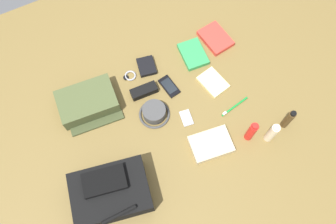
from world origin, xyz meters
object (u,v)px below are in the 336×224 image
object	(u,v)px
sunscreen_spray	(251,132)
wristwatch	(130,76)
backpack	(111,192)
travel_guidebook	(193,54)
paperback_novel	(215,39)
cell_phone	(169,86)
media_player	(186,118)
notepad	(213,82)
bucket_hat	(154,112)
cologne_bottle	(288,119)
toiletry_pouch	(88,103)
toothbrush	(233,107)
sunglasses_case	(144,91)
lotion_bottle	(272,133)
folded_towel	(211,144)
wallet	(147,66)

from	to	relation	value
sunscreen_spray	wristwatch	world-z (taller)	sunscreen_spray
backpack	travel_guidebook	distance (m)	0.86
paperback_novel	cell_phone	bearing A→B (deg)	21.74
media_player	notepad	size ratio (longest dim) A/B	0.61
bucket_hat	paperback_novel	bearing A→B (deg)	-153.44
backpack	cologne_bottle	world-z (taller)	backpack
notepad	wristwatch	bearing A→B (deg)	-43.46
travel_guidebook	cell_phone	xyz separation A→B (m)	(0.21, 0.11, -0.01)
bucket_hat	notepad	distance (m)	0.36
cell_phone	bucket_hat	bearing A→B (deg)	37.47
backpack	sunscreen_spray	bearing A→B (deg)	176.54
toiletry_pouch	bucket_hat	size ratio (longest dim) A/B	1.91
toothbrush	wristwatch	bearing A→B (deg)	-45.71
travel_guidebook	sunglasses_case	world-z (taller)	sunglasses_case
bucket_hat	lotion_bottle	xyz separation A→B (m)	(-0.45, 0.37, 0.05)
folded_towel	wallet	bearing A→B (deg)	-80.43
toiletry_pouch	notepad	xyz separation A→B (m)	(-0.64, 0.18, -0.03)
bucket_hat	paperback_novel	distance (m)	0.57
wallet	folded_towel	size ratio (longest dim) A/B	0.55
travel_guidebook	folded_towel	size ratio (longest dim) A/B	0.91
lotion_bottle	notepad	world-z (taller)	lotion_bottle
sunglasses_case	wallet	bearing A→B (deg)	-117.18
paperback_novel	sunglasses_case	world-z (taller)	sunglasses_case
cologne_bottle	notepad	distance (m)	0.43
media_player	notepad	world-z (taller)	notepad
wallet	bucket_hat	bearing A→B (deg)	84.14
paperback_novel	wristwatch	world-z (taller)	paperback_novel
bucket_hat	lotion_bottle	world-z (taller)	lotion_bottle
backpack	wristwatch	size ratio (longest dim) A/B	5.39
wallet	folded_towel	distance (m)	0.55
backpack	cell_phone	world-z (taller)	backpack
toiletry_pouch	sunglasses_case	distance (m)	0.29
cologne_bottle	toothbrush	xyz separation A→B (m)	(0.18, -0.20, -0.07)
lotion_bottle	cologne_bottle	bearing A→B (deg)	-168.19
folded_towel	wristwatch	bearing A→B (deg)	-69.78
lotion_bottle	folded_towel	size ratio (longest dim) A/B	0.82
sunscreen_spray	toothbrush	bearing A→B (deg)	-95.29
cologne_bottle	toiletry_pouch	bearing A→B (deg)	-32.96
bucket_hat	cell_phone	xyz separation A→B (m)	(-0.14, -0.11, -0.02)
bucket_hat	sunscreen_spray	xyz separation A→B (m)	(-0.36, 0.32, 0.05)
cell_phone	folded_towel	world-z (taller)	folded_towel
bucket_hat	toothbrush	bearing A→B (deg)	158.19
bucket_hat	notepad	size ratio (longest dim) A/B	1.06
sunscreen_spray	toothbrush	distance (m)	0.18
cologne_bottle	media_player	distance (m)	0.50
toothbrush	sunglasses_case	xyz separation A→B (m)	(0.37, -0.29, 0.01)
cell_phone	sunglasses_case	bearing A→B (deg)	-12.79
backpack	notepad	size ratio (longest dim) A/B	2.55
backpack	sunglasses_case	bearing A→B (deg)	-130.85
lotion_bottle	folded_towel	xyz separation A→B (m)	(0.27, -0.10, -0.06)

